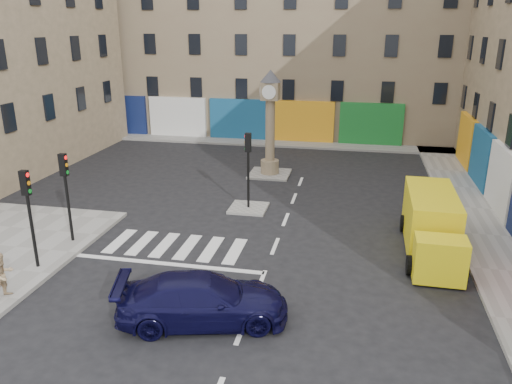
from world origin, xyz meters
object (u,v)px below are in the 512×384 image
(traffic_light_left_far, at_px, (66,184))
(yellow_van, at_px, (432,224))
(traffic_light_island, at_px, (248,158))
(pedestrian_tan, at_px, (3,275))
(traffic_light_left_near, at_px, (28,204))
(navy_sedan, at_px, (203,299))
(clock_pillar, at_px, (270,117))

(traffic_light_left_far, relative_size, yellow_van, 0.60)
(traffic_light_island, distance_m, pedestrian_tan, 11.74)
(traffic_light_left_near, distance_m, yellow_van, 15.29)
(traffic_light_left_near, height_order, navy_sedan, traffic_light_left_near)
(yellow_van, bearing_deg, traffic_light_left_near, -161.01)
(clock_pillar, height_order, yellow_van, clock_pillar)
(clock_pillar, bearing_deg, yellow_van, -47.99)
(traffic_light_island, height_order, clock_pillar, clock_pillar)
(pedestrian_tan, bearing_deg, yellow_van, -48.81)
(traffic_light_left_near, height_order, traffic_light_left_far, same)
(clock_pillar, relative_size, navy_sedan, 1.18)
(navy_sedan, relative_size, pedestrian_tan, 3.30)
(clock_pillar, bearing_deg, navy_sedan, -87.35)
(navy_sedan, relative_size, yellow_van, 0.84)
(navy_sedan, height_order, pedestrian_tan, pedestrian_tan)
(traffic_light_island, distance_m, clock_pillar, 6.07)
(navy_sedan, xyz_separation_m, yellow_van, (7.43, 6.73, 0.35))
(pedestrian_tan, bearing_deg, traffic_light_island, -15.83)
(navy_sedan, distance_m, pedestrian_tan, 6.74)
(navy_sedan, distance_m, yellow_van, 10.03)
(traffic_light_left_near, distance_m, pedestrian_tan, 2.75)
(traffic_light_left_near, relative_size, pedestrian_tan, 2.35)
(yellow_van, relative_size, pedestrian_tan, 3.91)
(traffic_light_left_near, xyz_separation_m, traffic_light_left_far, (0.00, 2.40, 0.00))
(clock_pillar, bearing_deg, traffic_light_island, -90.00)
(traffic_light_island, xyz_separation_m, pedestrian_tan, (-6.00, -9.95, -1.66))
(pedestrian_tan, bearing_deg, traffic_light_left_near, 23.18)
(traffic_light_island, xyz_separation_m, navy_sedan, (0.73, -9.80, -1.84))
(traffic_light_island, height_order, pedestrian_tan, traffic_light_island)
(traffic_light_left_far, bearing_deg, pedestrian_tan, -86.23)
(traffic_light_left_near, distance_m, navy_sedan, 7.55)
(traffic_light_left_far, xyz_separation_m, navy_sedan, (7.03, -4.40, -1.87))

